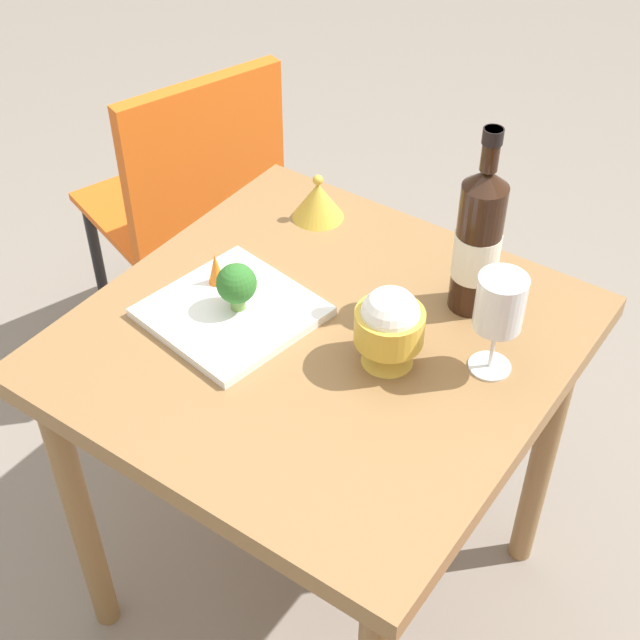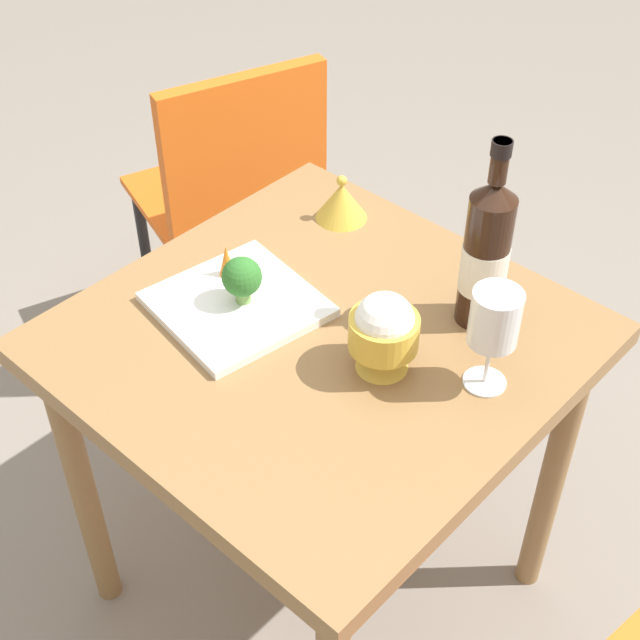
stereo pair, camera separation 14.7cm
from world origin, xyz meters
name	(u,v)px [view 1 (the left image)]	position (x,y,z in m)	size (l,w,h in m)	color
ground_plane	(320,582)	(0.00, 0.00, 0.00)	(8.00, 8.00, 0.00)	gray
dining_table	(320,378)	(0.00, 0.00, 0.63)	(0.76, 0.76, 0.73)	olive
chair_near_window	(193,194)	(-0.67, 0.42, 0.53)	(0.51, 0.51, 0.85)	orange
wine_bottle	(478,241)	(0.17, 0.21, 0.86)	(0.08, 0.08, 0.34)	black
wine_glass	(500,305)	(0.27, 0.09, 0.86)	(0.08, 0.08, 0.18)	white
rice_bowl	(389,326)	(0.12, 0.01, 0.80)	(0.11, 0.11, 0.14)	gold
rice_bowl_lid	(318,200)	(-0.20, 0.27, 0.77)	(0.10, 0.10, 0.09)	gold
serving_plate	(232,312)	(-0.15, -0.05, 0.74)	(0.29, 0.29, 0.02)	white
broccoli_floret	(237,284)	(-0.14, -0.04, 0.80)	(0.07, 0.07, 0.09)	#729E4C
carrot_garnish_left	(216,268)	(-0.21, -0.01, 0.78)	(0.03, 0.03, 0.06)	orange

